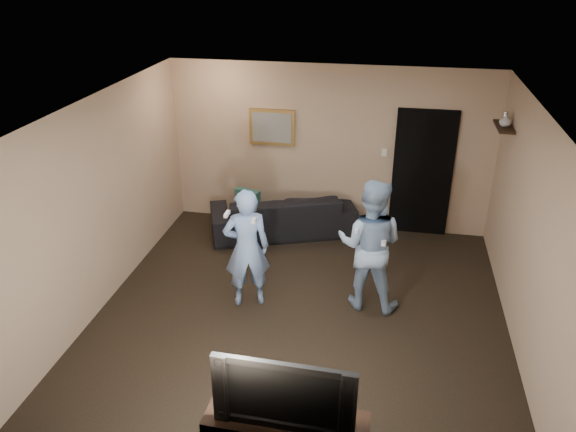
% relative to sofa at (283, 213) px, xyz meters
% --- Properties ---
extents(ground, '(5.00, 5.00, 0.00)m').
position_rel_sofa_xyz_m(ground, '(0.65, -2.06, -0.33)').
color(ground, black).
rests_on(ground, ground).
extents(ceiling, '(5.00, 5.00, 0.04)m').
position_rel_sofa_xyz_m(ceiling, '(0.65, -2.06, 2.27)').
color(ceiling, silver).
rests_on(ceiling, wall_back).
extents(wall_back, '(5.00, 0.04, 2.60)m').
position_rel_sofa_xyz_m(wall_back, '(0.65, 0.44, 0.97)').
color(wall_back, tan).
rests_on(wall_back, ground).
extents(wall_front, '(5.00, 0.04, 2.60)m').
position_rel_sofa_xyz_m(wall_front, '(0.65, -4.56, 0.97)').
color(wall_front, tan).
rests_on(wall_front, ground).
extents(wall_left, '(0.04, 5.00, 2.60)m').
position_rel_sofa_xyz_m(wall_left, '(-1.85, -2.06, 0.97)').
color(wall_left, tan).
rests_on(wall_left, ground).
extents(wall_right, '(0.04, 5.00, 2.60)m').
position_rel_sofa_xyz_m(wall_right, '(3.15, -2.06, 0.97)').
color(wall_right, tan).
rests_on(wall_right, ground).
extents(sofa, '(2.41, 1.61, 0.66)m').
position_rel_sofa_xyz_m(sofa, '(0.00, 0.00, 0.00)').
color(sofa, black).
rests_on(sofa, ground).
extents(throw_pillow, '(0.43, 0.27, 0.41)m').
position_rel_sofa_xyz_m(throw_pillow, '(-0.57, 0.00, 0.15)').
color(throw_pillow, '#16443E').
rests_on(throw_pillow, sofa).
extents(painting_frame, '(0.72, 0.05, 0.57)m').
position_rel_sofa_xyz_m(painting_frame, '(-0.25, 0.42, 1.27)').
color(painting_frame, olive).
rests_on(painting_frame, wall_back).
extents(painting_canvas, '(0.62, 0.01, 0.47)m').
position_rel_sofa_xyz_m(painting_canvas, '(-0.25, 0.39, 1.27)').
color(painting_canvas, slate).
rests_on(painting_canvas, painting_frame).
extents(doorway, '(0.90, 0.06, 2.00)m').
position_rel_sofa_xyz_m(doorway, '(2.10, 0.41, 0.67)').
color(doorway, black).
rests_on(doorway, ground).
extents(light_switch, '(0.08, 0.02, 0.12)m').
position_rel_sofa_xyz_m(light_switch, '(1.50, 0.42, 0.97)').
color(light_switch, silver).
rests_on(light_switch, wall_back).
extents(wall_shelf, '(0.20, 0.60, 0.03)m').
position_rel_sofa_xyz_m(wall_shelf, '(3.04, -0.26, 1.66)').
color(wall_shelf, black).
rests_on(wall_shelf, wall_right).
extents(shelf_vase, '(0.19, 0.19, 0.16)m').
position_rel_sofa_xyz_m(shelf_vase, '(3.04, -0.29, 1.76)').
color(shelf_vase, silver).
rests_on(shelf_vase, wall_shelf).
extents(shelf_figurine, '(0.06, 0.06, 0.18)m').
position_rel_sofa_xyz_m(shelf_figurine, '(3.04, -0.22, 1.77)').
color(shelf_figurine, '#B7B7BB').
rests_on(shelf_figurine, wall_shelf).
extents(television, '(1.20, 0.19, 0.69)m').
position_rel_sofa_xyz_m(television, '(0.90, -4.35, 0.52)').
color(television, black).
rests_on(television, tv_console).
extents(wii_player_left, '(0.66, 0.56, 1.57)m').
position_rel_sofa_xyz_m(wii_player_left, '(-0.05, -2.01, 0.46)').
color(wii_player_left, '#80A3DE').
rests_on(wii_player_left, ground).
extents(wii_player_right, '(0.91, 0.75, 1.70)m').
position_rel_sofa_xyz_m(wii_player_right, '(1.44, -1.76, 0.52)').
color(wii_player_right, '#8BA9CA').
rests_on(wii_player_right, ground).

